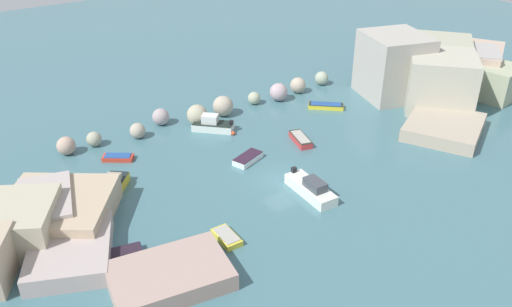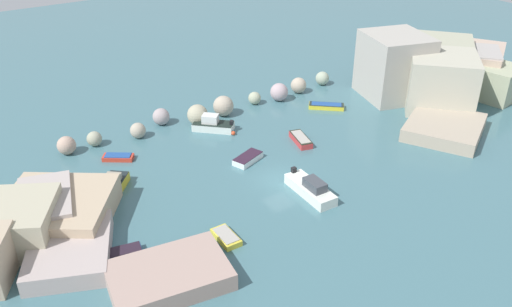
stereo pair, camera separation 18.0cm
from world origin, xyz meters
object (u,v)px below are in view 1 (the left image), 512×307
Objects in this scene: stone_dock at (170,276)px; moored_boat_5 at (301,139)px; moored_boat_2 at (311,189)px; channel_buoy at (233,133)px; moored_boat_1 at (108,193)px; moored_boat_7 at (118,158)px; moored_boat_3 at (326,106)px; moored_boat_8 at (213,125)px; moored_boat_0 at (227,237)px; moored_boat_4 at (248,158)px; moored_boat_6 at (114,255)px.

moored_boat_5 is (20.85, 11.77, -0.34)m from stone_dock.
moored_boat_2 reaches higher than moored_boat_5.
channel_buoy is 16.21m from moored_boat_1.
moored_boat_2 is at bearing -17.28° from moored_boat_7.
moored_boat_3 is (12.97, -0.19, 0.08)m from channel_buoy.
moored_boat_8 is at bearing 37.78° from moored_boat_7.
moored_boat_0 is 0.69× the size of moored_boat_3.
stone_dock reaches higher than moored_boat_4.
moored_boat_0 is (-9.93, -15.17, 0.05)m from channel_buoy.
moored_boat_6 is at bearing -145.73° from channel_buoy.
moored_boat_4 is at bearing -40.05° from moored_boat_0.
moored_boat_4 is 17.69m from moored_boat_6.
moored_boat_1 reaches higher than moored_boat_6.
moored_boat_4 is (-1.44, 8.15, -0.32)m from moored_boat_2.
channel_buoy is 0.10× the size of moored_boat_6.
moored_boat_8 reaches higher than channel_buoy.
moored_boat_6 is (-16.38, -6.69, -0.03)m from moored_boat_4.
moored_boat_1 is at bearing 68.71° from moored_boat_8.
moored_boat_0 is 0.49× the size of moored_boat_2.
moored_boat_7 is (-17.43, 7.18, -0.11)m from moored_boat_5.
moored_boat_8 is (-14.19, 2.50, 0.33)m from moored_boat_3.
moored_boat_5 reaches higher than moored_boat_7.
moored_boat_2 is at bearing -100.48° from moored_boat_4.
stone_dock reaches higher than moored_boat_7.
moored_boat_4 is 1.12× the size of moored_boat_7.
moored_boat_2 is 17.88m from moored_boat_6.
moored_boat_3 is (22.90, 14.98, 0.03)m from moored_boat_0.
moored_boat_3 is 9.47m from moored_boat_5.
moored_boat_3 is at bearing -41.50° from moored_boat_5.
moored_boat_5 is 24.22m from moored_boat_6.
moored_boat_6 is (-2.54, -8.02, -0.30)m from moored_boat_1.
moored_boat_2 is 16.17m from moored_boat_8.
moored_boat_8 reaches higher than moored_boat_4.
moored_boat_6 is at bearing -92.19° from moored_boat_2.
moored_boat_1 is 1.67× the size of moored_boat_5.
moored_boat_4 is at bearing 107.52° from moored_boat_5.
stone_dock is 5.36m from moored_boat_6.
moored_boat_7 is (-10.61, 7.46, -0.07)m from moored_boat_4.
moored_boat_8 is at bearing -127.57° from moored_boat_6.
moored_boat_5 reaches higher than moored_boat_6.
moored_boat_6 reaches higher than moored_boat_3.
moored_boat_4 is at bearing -118.33° from moored_boat_3.
moored_boat_6 reaches higher than channel_buoy.
stone_dock is at bearing -132.62° from channel_buoy.
moored_boat_0 is at bearing 138.31° from moored_boat_5.
moored_boat_4 is at bearing 130.00° from moored_boat_8.
moored_boat_3 is at bearing -41.49° from moored_boat_1.
moored_boat_4 is 8.01m from moored_boat_8.
stone_dock is 2.63× the size of moored_boat_7.
moored_boat_0 is at bearing -105.54° from moored_boat_3.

